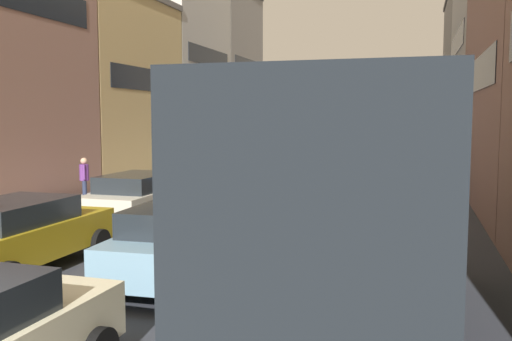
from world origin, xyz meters
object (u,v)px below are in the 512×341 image
Objects in this scene: sedan_left_lane_third at (140,197)px; sedan_right_lane_behind_truck at (368,206)px; pedestrian_near_kerb at (84,177)px; hatchback_centre_lane_third at (247,200)px; sedan_left_lane_fourth at (214,177)px; bus_far_queue_secondary at (311,135)px; wagon_left_lane_second at (18,233)px; removalist_box_truck at (357,204)px; bus_mid_queue_primary at (332,123)px; wagon_right_lane_far at (378,183)px; coupe_centre_lane_fourth at (295,181)px; sedan_centre_lane_second at (184,239)px.

sedan_left_lane_third and sedan_right_lane_behind_truck have the same top height.
sedan_left_lane_third is 2.61× the size of pedestrian_near_kerb.
sedan_left_lane_third is 1.01× the size of sedan_right_lane_behind_truck.
sedan_left_lane_fourth is at bearing 31.46° from hatchback_centre_lane_third.
bus_far_queue_secondary reaches higher than sedan_left_lane_third.
wagon_left_lane_second is 0.99× the size of hatchback_centre_lane_third.
removalist_box_truck is 1.77× the size of hatchback_centre_lane_third.
bus_mid_queue_primary is (3.24, 9.83, 2.03)m from sedan_left_lane_fourth.
wagon_right_lane_far is 2.62× the size of pedestrian_near_kerb.
sedan_left_lane_third is 27.50m from bus_far_queue_secondary.
coupe_centre_lane_fourth is at bearing -17.36° from wagon_left_lane_second.
bus_far_queue_secondary is at bearing -130.82° from pedestrian_near_kerb.
wagon_left_lane_second is at bearing 77.11° from removalist_box_truck.
sedan_right_lane_behind_truck is 5.31m from wagon_right_lane_far.
coupe_centre_lane_fourth is 7.79m from pedestrian_near_kerb.
bus_far_queue_secondary is at bearing 4.22° from sedan_centre_lane_second.
sedan_left_lane_third is at bearing -179.93° from sedan_left_lane_fourth.
sedan_centre_lane_second is 1.00× the size of hatchback_centre_lane_third.
sedan_left_lane_fourth is at bearing -178.96° from bus_far_queue_secondary.
pedestrian_near_kerb is (-7.41, 8.01, 0.15)m from sedan_centre_lane_second.
sedan_right_lane_behind_truck is (6.65, 0.04, 0.00)m from sedan_left_lane_third.
sedan_right_lane_behind_truck is (6.58, 5.41, 0.00)m from wagon_left_lane_second.
sedan_right_lane_behind_truck is (-0.42, 7.21, -1.18)m from removalist_box_truck.
bus_mid_queue_primary is 6.38× the size of pedestrian_near_kerb.
hatchback_centre_lane_third is 27.35m from bus_far_queue_secondary.
sedan_left_lane_third is at bearing 130.64° from wagon_right_lane_far.
pedestrian_near_kerb reaches higher than sedan_right_lane_behind_truck.
bus_mid_queue_primary is at bearing 18.58° from wagon_right_lane_far.
wagon_left_lane_second is at bearing 150.23° from wagon_right_lane_far.
removalist_box_truck is 15.03m from pedestrian_near_kerb.
sedan_left_lane_fourth is 2.62× the size of pedestrian_near_kerb.
removalist_box_truck is at bearing -124.11° from sedan_centre_lane_second.
sedan_left_lane_fourth is (-6.90, 13.02, -1.18)m from removalist_box_truck.
sedan_right_lane_behind_truck and wagon_right_lane_far have the same top height.
coupe_centre_lane_fourth is 2.59× the size of pedestrian_near_kerb.
bus_far_queue_secondary reaches higher than hatchback_centre_lane_third.
sedan_left_lane_third is 0.41× the size of bus_far_queue_secondary.
sedan_centre_lane_second is 1.01× the size of sedan_left_lane_third.
wagon_right_lane_far is at bearing 160.79° from pedestrian_near_kerb.
sedan_right_lane_behind_truck is 0.41× the size of bus_far_queue_secondary.
hatchback_centre_lane_third is 2.63× the size of pedestrian_near_kerb.
sedan_centre_lane_second is 5.86m from sedan_right_lane_behind_truck.
sedan_centre_lane_second is at bearing 101.33° from pedestrian_near_kerb.
removalist_box_truck reaches higher than hatchback_centre_lane_third.
sedan_centre_lane_second is 1.01× the size of sedan_right_lane_behind_truck.
sedan_right_lane_behind_truck is (3.42, -0.29, 0.00)m from hatchback_centre_lane_third.
sedan_centre_lane_second is (-3.53, 2.24, -1.18)m from removalist_box_truck.
hatchback_centre_lane_third is 7.62m from pedestrian_near_kerb.
bus_mid_queue_primary is at bearing -16.62° from sedan_left_lane_fourth.
bus_mid_queue_primary is at bearing -151.45° from pedestrian_near_kerb.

